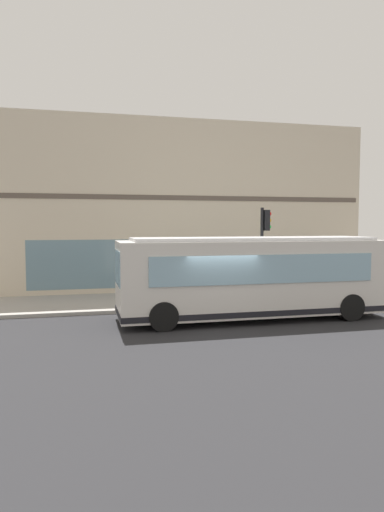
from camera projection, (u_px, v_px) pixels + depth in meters
name	position (u px, v px, depth m)	size (l,w,h in m)	color
ground	(216.00, 324.00, 16.16)	(120.00, 120.00, 0.00)	#262628
sidewalk_curb	(186.00, 300.00, 20.91)	(4.60, 40.00, 0.15)	#9E9991
building_corner	(165.00, 209.00, 26.14)	(6.86, 20.74, 8.88)	beige
city_bus_nearside	(253.00, 278.00, 16.91)	(2.66, 10.06, 3.07)	silver
traffic_light_near_corner	(264.00, 236.00, 19.78)	(0.32, 0.49, 4.12)	black
fire_hydrant	(323.00, 289.00, 21.30)	(0.35, 0.35, 0.74)	red
pedestrian_near_building_entrance	(259.00, 271.00, 23.12)	(0.32, 0.32, 1.73)	#99994C
pedestrian_by_light_pole	(234.00, 278.00, 20.61)	(0.32, 0.32, 1.67)	#3359A5
pedestrian_walking_along_curb	(291.00, 277.00, 21.28)	(0.32, 0.32, 1.59)	#3F8C4C
pedestrian_near_hydrant	(216.00, 277.00, 21.63)	(0.32, 0.32, 1.54)	silver
newspaper_vending_box	(305.00, 280.00, 23.79)	(0.44, 0.42, 0.90)	#197233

